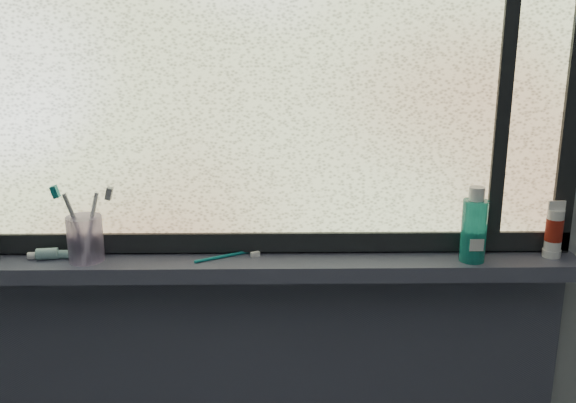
# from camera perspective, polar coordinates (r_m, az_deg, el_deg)

# --- Properties ---
(wall_back) EXTENTS (3.00, 0.01, 2.50)m
(wall_back) POSITION_cam_1_polar(r_m,az_deg,el_deg) (1.63, -2.57, 3.40)
(wall_back) COLOR #9EA3A8
(wall_back) RESTS_ON ground
(windowsill) EXTENTS (1.62, 0.14, 0.04)m
(windowsill) POSITION_cam_1_polar(r_m,az_deg,el_deg) (1.63, -2.54, -5.76)
(windowsill) COLOR #46495E
(windowsill) RESTS_ON wall_back
(window_pane) EXTENTS (1.50, 0.01, 1.00)m
(window_pane) POSITION_cam_1_polar(r_m,az_deg,el_deg) (1.58, -2.72, 13.23)
(window_pane) COLOR silver
(window_pane) RESTS_ON wall_back
(frame_bottom) EXTENTS (1.60, 0.03, 0.05)m
(frame_bottom) POSITION_cam_1_polar(r_m,az_deg,el_deg) (1.66, -2.51, -3.56)
(frame_bottom) COLOR black
(frame_bottom) RESTS_ON windowsill
(frame_mullion) EXTENTS (0.03, 0.03, 1.00)m
(frame_mullion) POSITION_cam_1_polar(r_m,az_deg,el_deg) (1.67, 18.93, 12.55)
(frame_mullion) COLOR black
(frame_mullion) RESTS_ON wall_back
(toothpaste_tube) EXTENTS (0.17, 0.05, 0.03)m
(toothpaste_tube) POSITION_cam_1_polar(r_m,az_deg,el_deg) (1.72, -20.07, -4.38)
(toothpaste_tube) COLOR silver
(toothpaste_tube) RESTS_ON windowsill
(toothbrush_cup) EXTENTS (0.09, 0.09, 0.11)m
(toothbrush_cup) POSITION_cam_1_polar(r_m,az_deg,el_deg) (1.67, -17.58, -3.16)
(toothbrush_cup) COLOR #AE9DD0
(toothbrush_cup) RESTS_ON windowsill
(toothbrush_lying) EXTENTS (0.17, 0.11, 0.01)m
(toothbrush_lying) POSITION_cam_1_polar(r_m,az_deg,el_deg) (1.64, -5.88, -4.82)
(toothbrush_lying) COLOR #0D7679
(toothbrush_lying) RESTS_ON windowsill
(mouthwash_bottle) EXTENTS (0.08, 0.08, 0.16)m
(mouthwash_bottle) POSITION_cam_1_polar(r_m,az_deg,el_deg) (1.65, 16.23, -1.97)
(mouthwash_bottle) COLOR #21AD9E
(mouthwash_bottle) RESTS_ON windowsill
(cream_tube) EXTENTS (0.05, 0.05, 0.11)m
(cream_tube) POSITION_cam_1_polar(r_m,az_deg,el_deg) (1.75, 22.60, -2.12)
(cream_tube) COLOR silver
(cream_tube) RESTS_ON windowsill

